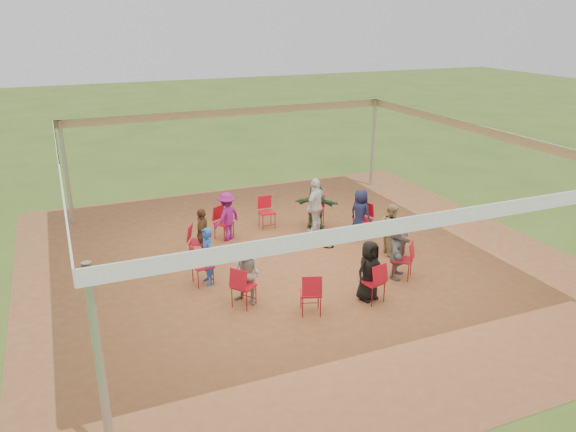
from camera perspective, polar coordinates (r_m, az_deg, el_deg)
name	(u,v)px	position (r m, az deg, el deg)	size (l,w,h in m)	color
ground	(299,262)	(13.87, 1.16, -4.66)	(80.00, 80.00, 0.00)	#3E5B1C
dirt_patch	(299,261)	(13.87, 1.16, -4.64)	(13.00, 13.00, 0.00)	brown
tent	(300,169)	(13.06, 1.23, 4.84)	(10.33, 10.33, 3.00)	#B2B2B7
chair_0	(396,237)	(14.44, 10.87, -2.07)	(0.42, 0.44, 0.90)	red
chair_1	(363,220)	(15.47, 7.60, -0.36)	(0.42, 0.44, 0.90)	red
chair_2	(316,211)	(15.99, 2.90, 0.48)	(0.42, 0.44, 0.90)	red
chair_3	(267,213)	(15.88, -2.16, 0.35)	(0.42, 0.44, 0.90)	red
chair_4	(224,223)	(15.18, -6.53, -0.72)	(0.42, 0.44, 0.90)	red
chair_5	(198,242)	(14.03, -9.10, -2.63)	(0.42, 0.44, 0.90)	red
chair_6	(203,266)	(12.74, -8.68, -5.03)	(0.42, 0.44, 0.90)	red
chair_7	(244,286)	(11.74, -4.52, -7.13)	(0.42, 0.44, 0.90)	red
chair_8	(311,293)	(11.44, 2.33, -7.83)	(0.42, 0.44, 0.90)	red
chair_9	(373,282)	(12.01, 8.58, -6.65)	(0.42, 0.44, 0.90)	red
chair_10	(402,260)	(13.16, 11.54, -4.37)	(0.42, 0.44, 0.90)	red
person_seated_0	(392,229)	(14.32, 10.49, -1.30)	(0.64, 0.37, 1.32)	tan
person_seated_1	(360,213)	(15.31, 7.36, 0.29)	(0.65, 0.36, 1.32)	#161B3D
person_seated_2	(316,205)	(15.81, 2.84, 1.08)	(1.23, 0.46, 1.32)	#2D5436
person_seated_3	(227,216)	(15.02, -6.22, -0.04)	(0.86, 0.42, 1.32)	#811570
person_seated_4	(203,234)	(13.92, -8.67, -1.82)	(0.78, 0.40, 1.32)	brown
person_seated_5	(207,256)	(12.68, -8.22, -4.03)	(0.48, 0.32, 1.32)	blue
person_seated_6	(247,275)	(11.73, -4.23, -5.95)	(0.64, 0.37, 1.32)	#A29B90
person_seated_7	(369,271)	(11.99, 8.23, -5.52)	(0.65, 0.36, 1.32)	black
person_seated_8	(398,250)	(13.08, 11.08, -3.43)	(1.23, 0.46, 1.32)	slate
standing_person	(316,206)	(15.40, 2.85, 1.04)	(0.92, 0.47, 1.57)	silver
cable_coil	(329,246)	(14.75, 4.15, -3.08)	(0.29, 0.29, 0.03)	black
laptop	(386,231)	(14.27, 9.88, -1.50)	(0.31, 0.37, 0.22)	#B7B7BC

